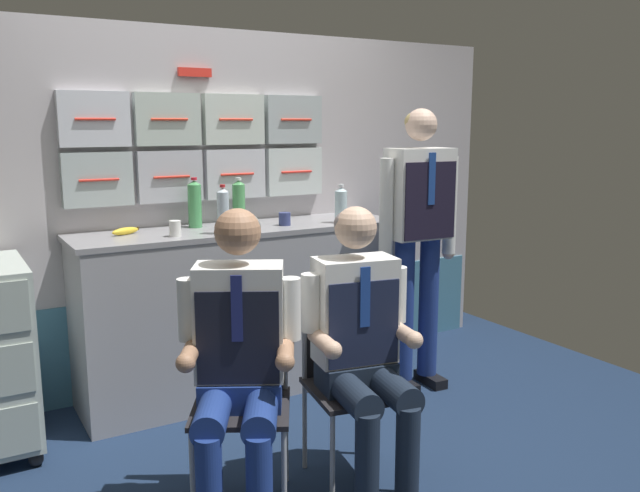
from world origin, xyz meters
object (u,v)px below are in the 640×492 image
Objects in this scene: coffee_cup_spare at (245,224)px; snack_banana at (125,231)px; folding_chair_center at (348,364)px; crew_member_left at (238,353)px; folding_chair_left at (243,380)px; crew_member_center at (362,339)px; crew_member_standing at (419,225)px; water_bottle_short at (239,202)px.

coffee_cup_spare is 0.36× the size of snack_banana.
coffee_cup_spare is at bearing 92.03° from folding_chair_center.
crew_member_left is 1.32m from snack_banana.
folding_chair_left is at bearing -80.97° from snack_banana.
crew_member_center reaches higher than folding_chair_left.
crew_member_standing is at bearing 35.51° from folding_chair_center.
coffee_cup_spare is (-0.04, 1.04, 0.51)m from folding_chair_center.
water_bottle_short reaches higher than coffee_cup_spare.
water_bottle_short is at bearing 74.33° from coffee_cup_spare.
coffee_cup_spare reaches higher than snack_banana.
folding_chair_left is 0.68× the size of crew_member_center.
crew_member_standing is at bearing 26.16° from crew_member_left.
crew_member_center is (0.46, -0.22, 0.17)m from folding_chair_left.
folding_chair_center is 13.46× the size of coffee_cup_spare.
crew_member_standing is (0.94, 0.81, 0.32)m from crew_member_center.
crew_member_center reaches higher than coffee_cup_spare.
crew_member_left is at bearing -85.32° from snack_banana.
folding_chair_left is at bearing -157.33° from crew_member_standing.
folding_chair_center is at bearing -7.50° from folding_chair_left.
crew_member_center reaches higher than folding_chair_center.
water_bottle_short reaches higher than snack_banana.
coffee_cup_spare reaches higher than folding_chair_center.
crew_member_center is at bearing -64.72° from snack_banana.
water_bottle_short is at bearing 4.48° from snack_banana.
crew_member_center is 0.74× the size of crew_member_standing.
crew_member_standing reaches higher than coffee_cup_spare.
folding_chair_center is 1.47m from snack_banana.
folding_chair_center is 1.40m from water_bottle_short.
folding_chair_center is at bearing 7.62° from crew_member_left.
folding_chair_left is 1.19m from coffee_cup_spare.
crew_member_center is at bearing -100.24° from folding_chair_center.
crew_member_left is (-0.08, -0.14, 0.18)m from folding_chair_left.
crew_member_center is 7.26× the size of snack_banana.
snack_banana is (-0.18, 1.14, 0.50)m from folding_chair_left.
folding_chair_left and folding_chair_center have the same top height.
crew_member_center reaches higher than snack_banana.
crew_member_center is 1.25m from coffee_cup_spare.
water_bottle_short is 0.71m from snack_banana.
coffee_cup_spare is 0.66m from snack_banana.
coffee_cup_spare reaches higher than folding_chair_left.
folding_chair_left is at bearing 61.55° from crew_member_left.
snack_banana is (-0.64, 1.36, 0.33)m from crew_member_center.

